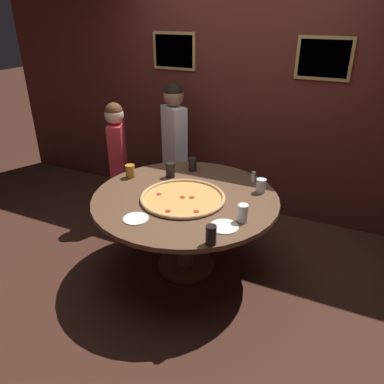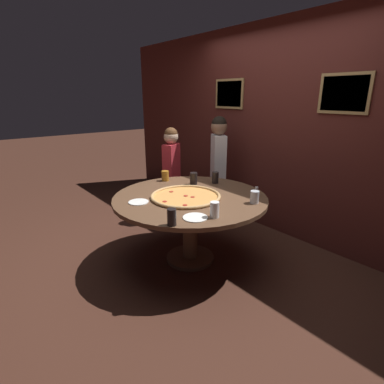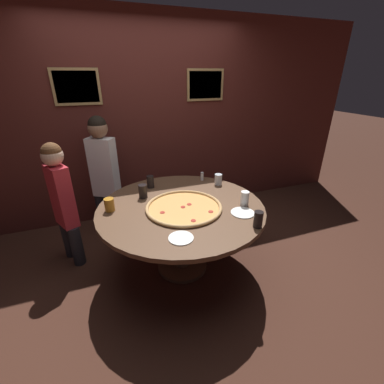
{
  "view_description": "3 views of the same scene",
  "coord_description": "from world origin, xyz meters",
  "px_view_note": "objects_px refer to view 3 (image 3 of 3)",
  "views": [
    {
      "loc": [
        1.27,
        -2.54,
        2.18
      ],
      "look_at": [
        0.09,
        -0.06,
        0.82
      ],
      "focal_mm": 35.0,
      "sensor_mm": 36.0,
      "label": 1
    },
    {
      "loc": [
        2.28,
        -1.84,
        1.74
      ],
      "look_at": [
        0.07,
        -0.03,
        0.81
      ],
      "focal_mm": 28.0,
      "sensor_mm": 36.0,
      "label": 2
    },
    {
      "loc": [
        -0.65,
        -2.08,
        1.89
      ],
      "look_at": [
        0.08,
        -0.1,
        0.91
      ],
      "focal_mm": 24.0,
      "sensor_mm": 36.0,
      "label": 3
    }
  ],
  "objects_px": {
    "white_plate_left_side": "(181,238)",
    "drink_cup_centre_back": "(150,182)",
    "dining_table": "(181,217)",
    "drink_cup_far_right": "(218,179)",
    "drink_cup_front_edge": "(109,205)",
    "condiment_shaker": "(202,176)",
    "diner_side_right": "(104,170)",
    "drink_cup_beside_pizza": "(258,219)",
    "drink_cup_near_left": "(143,191)",
    "white_plate_far_back": "(243,213)",
    "diner_far_left": "(62,199)",
    "giant_pizza": "(184,207)",
    "drink_cup_near_right": "(245,198)"
  },
  "relations": [
    {
      "from": "condiment_shaker",
      "to": "diner_far_left",
      "type": "distance_m",
      "value": 1.51
    },
    {
      "from": "drink_cup_near_left",
      "to": "white_plate_far_back",
      "type": "bearing_deg",
      "value": -38.75
    },
    {
      "from": "condiment_shaker",
      "to": "diner_side_right",
      "type": "distance_m",
      "value": 1.18
    },
    {
      "from": "dining_table",
      "to": "white_plate_left_side",
      "type": "xyz_separation_m",
      "value": [
        -0.17,
        -0.51,
        0.13
      ]
    },
    {
      "from": "white_plate_left_side",
      "to": "drink_cup_beside_pizza",
      "type": "bearing_deg",
      "value": -5.41
    },
    {
      "from": "drink_cup_centre_back",
      "to": "white_plate_left_side",
      "type": "height_order",
      "value": "drink_cup_centre_back"
    },
    {
      "from": "drink_cup_centre_back",
      "to": "drink_cup_front_edge",
      "type": "height_order",
      "value": "drink_cup_centre_back"
    },
    {
      "from": "dining_table",
      "to": "white_plate_far_back",
      "type": "bearing_deg",
      "value": -34.66
    },
    {
      "from": "giant_pizza",
      "to": "drink_cup_centre_back",
      "type": "height_order",
      "value": "drink_cup_centre_back"
    },
    {
      "from": "dining_table",
      "to": "drink_cup_front_edge",
      "type": "bearing_deg",
      "value": 168.48
    },
    {
      "from": "white_plate_left_side",
      "to": "condiment_shaker",
      "type": "xyz_separation_m",
      "value": [
        0.6,
        1.04,
        0.05
      ]
    },
    {
      "from": "drink_cup_centre_back",
      "to": "condiment_shaker",
      "type": "bearing_deg",
      "value": 0.14
    },
    {
      "from": "dining_table",
      "to": "drink_cup_far_right",
      "type": "xyz_separation_m",
      "value": [
        0.56,
        0.35,
        0.19
      ]
    },
    {
      "from": "drink_cup_far_right",
      "to": "drink_cup_beside_pizza",
      "type": "relative_size",
      "value": 0.86
    },
    {
      "from": "drink_cup_far_right",
      "to": "condiment_shaker",
      "type": "xyz_separation_m",
      "value": [
        -0.12,
        0.18,
        -0.01
      ]
    },
    {
      "from": "drink_cup_far_right",
      "to": "white_plate_far_back",
      "type": "bearing_deg",
      "value": -96.54
    },
    {
      "from": "drink_cup_centre_back",
      "to": "diner_side_right",
      "type": "xyz_separation_m",
      "value": [
        -0.46,
        0.49,
        0.03
      ]
    },
    {
      "from": "condiment_shaker",
      "to": "drink_cup_far_right",
      "type": "bearing_deg",
      "value": -55.81
    },
    {
      "from": "drink_cup_far_right",
      "to": "drink_cup_near_left",
      "type": "distance_m",
      "value": 0.87
    },
    {
      "from": "drink_cup_far_right",
      "to": "white_plate_left_side",
      "type": "distance_m",
      "value": 1.13
    },
    {
      "from": "white_plate_left_side",
      "to": "diner_side_right",
      "type": "relative_size",
      "value": 0.13
    },
    {
      "from": "drink_cup_near_left",
      "to": "condiment_shaker",
      "type": "height_order",
      "value": "drink_cup_near_left"
    },
    {
      "from": "drink_cup_far_right",
      "to": "diner_side_right",
      "type": "distance_m",
      "value": 1.37
    },
    {
      "from": "giant_pizza",
      "to": "drink_cup_beside_pizza",
      "type": "bearing_deg",
      "value": -47.31
    },
    {
      "from": "drink_cup_beside_pizza",
      "to": "condiment_shaker",
      "type": "relative_size",
      "value": 1.45
    },
    {
      "from": "white_plate_left_side",
      "to": "condiment_shaker",
      "type": "height_order",
      "value": "condiment_shaker"
    },
    {
      "from": "drink_cup_near_right",
      "to": "dining_table",
      "type": "bearing_deg",
      "value": 161.03
    },
    {
      "from": "condiment_shaker",
      "to": "diner_far_left",
      "type": "relative_size",
      "value": 0.07
    },
    {
      "from": "diner_far_left",
      "to": "condiment_shaker",
      "type": "bearing_deg",
      "value": -116.59
    },
    {
      "from": "drink_cup_front_edge",
      "to": "white_plate_left_side",
      "type": "relative_size",
      "value": 0.62
    },
    {
      "from": "drink_cup_near_right",
      "to": "drink_cup_beside_pizza",
      "type": "bearing_deg",
      "value": -104.61
    },
    {
      "from": "white_plate_left_side",
      "to": "giant_pizza",
      "type": "bearing_deg",
      "value": 68.74
    },
    {
      "from": "drink_cup_beside_pizza",
      "to": "diner_far_left",
      "type": "height_order",
      "value": "diner_far_left"
    },
    {
      "from": "drink_cup_far_right",
      "to": "condiment_shaker",
      "type": "bearing_deg",
      "value": 124.19
    },
    {
      "from": "giant_pizza",
      "to": "condiment_shaker",
      "type": "distance_m",
      "value": 0.73
    },
    {
      "from": "diner_far_left",
      "to": "drink_cup_beside_pizza",
      "type": "bearing_deg",
      "value": -151.9
    },
    {
      "from": "drink_cup_beside_pizza",
      "to": "drink_cup_front_edge",
      "type": "xyz_separation_m",
      "value": [
        -1.12,
        0.7,
        -0.01
      ]
    },
    {
      "from": "drink_cup_beside_pizza",
      "to": "drink_cup_near_right",
      "type": "relative_size",
      "value": 1.01
    },
    {
      "from": "white_plate_left_side",
      "to": "dining_table",
      "type": "bearing_deg",
      "value": 71.92
    },
    {
      "from": "drink_cup_near_right",
      "to": "drink_cup_front_edge",
      "type": "bearing_deg",
      "value": 164.91
    },
    {
      "from": "drink_cup_far_right",
      "to": "condiment_shaker",
      "type": "relative_size",
      "value": 1.25
    },
    {
      "from": "drink_cup_centre_back",
      "to": "white_plate_left_side",
      "type": "bearing_deg",
      "value": -89.14
    },
    {
      "from": "dining_table",
      "to": "diner_far_left",
      "type": "bearing_deg",
      "value": 153.6
    },
    {
      "from": "drink_cup_centre_back",
      "to": "white_plate_far_back",
      "type": "distance_m",
      "value": 1.09
    },
    {
      "from": "white_plate_left_side",
      "to": "drink_cup_centre_back",
      "type": "bearing_deg",
      "value": 90.86
    },
    {
      "from": "dining_table",
      "to": "drink_cup_far_right",
      "type": "distance_m",
      "value": 0.68
    },
    {
      "from": "drink_cup_near_left",
      "to": "condiment_shaker",
      "type": "relative_size",
      "value": 1.44
    },
    {
      "from": "drink_cup_near_left",
      "to": "diner_far_left",
      "type": "height_order",
      "value": "diner_far_left"
    },
    {
      "from": "dining_table",
      "to": "white_plate_far_back",
      "type": "distance_m",
      "value": 0.6
    },
    {
      "from": "giant_pizza",
      "to": "white_plate_left_side",
      "type": "distance_m",
      "value": 0.48
    }
  ]
}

